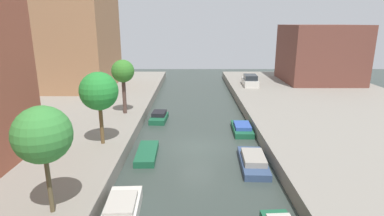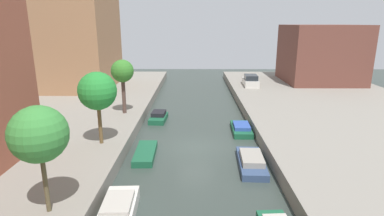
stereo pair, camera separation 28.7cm
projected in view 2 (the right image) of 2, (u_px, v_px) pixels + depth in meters
name	position (u px, v px, depth m)	size (l,w,h in m)	color
ground_plane	(195.00, 147.00, 24.17)	(84.00, 84.00, 0.00)	#333D38
quay_left	(2.00, 141.00, 24.15)	(20.00, 64.00, 1.00)	gray
apartment_tower_far	(70.00, 10.00, 39.62)	(10.00, 11.65, 19.72)	#9E704C
low_block_right	(321.00, 54.00, 44.60)	(10.00, 10.03, 8.04)	brown
street_tree_1	(39.00, 135.00, 13.31)	(2.50, 2.50, 4.98)	brown
street_tree_2	(97.00, 91.00, 21.33)	(2.65, 2.65, 5.14)	brown
street_tree_3	(122.00, 72.00, 28.73)	(2.10, 2.10, 5.08)	#4E3931
parked_car	(250.00, 81.00, 42.45)	(1.98, 4.29, 1.52)	beige
moored_boat_left_1	(118.00, 210.00, 15.37)	(1.81, 3.78, 0.96)	beige
moored_boat_left_2	(145.00, 153.00, 22.48)	(1.49, 3.98, 0.46)	#195638
moored_boat_left_3	(159.00, 117.00, 30.66)	(1.69, 3.16, 0.87)	#195638
moored_boat_right_2	(251.00, 161.00, 20.89)	(1.87, 4.63, 0.84)	#33476B
moored_boat_right_3	(241.00, 128.00, 27.46)	(1.67, 3.89, 0.76)	#195638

